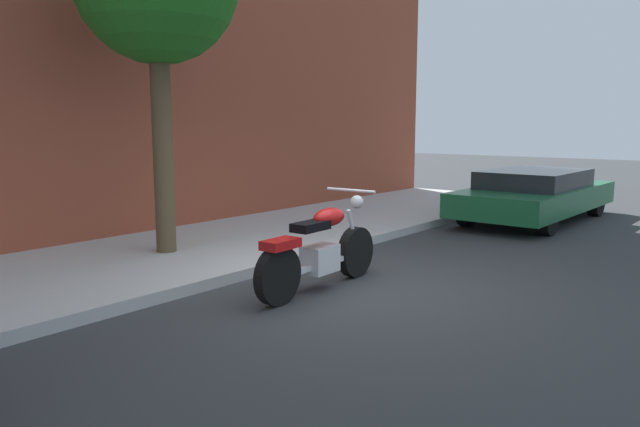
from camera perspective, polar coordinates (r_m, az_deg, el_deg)
ground_plane at (r=7.22m, az=2.71°, el=-7.06°), size 60.00×60.00×0.00m
sidewalk at (r=9.11m, az=-11.84°, el=-3.49°), size 18.53×3.25×0.14m
motorcycle at (r=7.02m, az=-0.04°, el=-3.62°), size 2.16×0.70×1.14m
parked_car_green at (r=12.76m, az=19.79°, el=1.80°), size 4.60×1.88×1.03m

